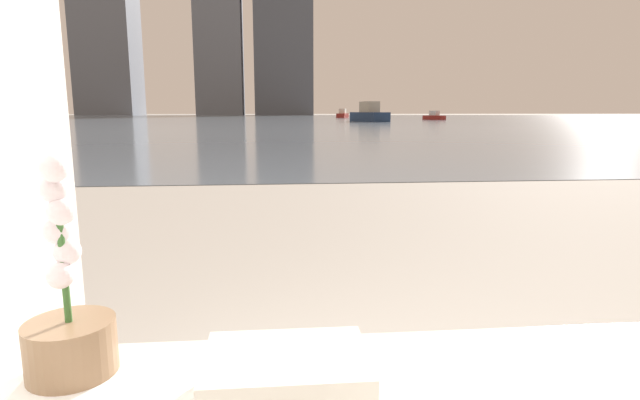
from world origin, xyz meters
TOP-DOWN VIEW (x-y plane):
  - potted_orchid at (-0.61, 0.85)m, footprint 0.15×0.15m
  - towel_stack at (-0.23, 0.73)m, footprint 0.26×0.19m
  - harbor_water at (0.00, 62.00)m, footprint 180.00×110.00m
  - harbor_boat_0 at (17.95, 55.82)m, footprint 2.13×2.81m
  - harbor_boat_1 at (9.92, 73.57)m, footprint 2.28×3.69m
  - harbor_boat_2 at (8.81, 47.07)m, footprint 3.10×5.25m
  - skyline_tower_0 at (-36.40, 118.00)m, footprint 12.11×12.17m
  - skyline_tower_1 at (-12.03, 118.00)m, footprint 10.18×10.32m

SIDE VIEW (x-z plane):
  - harbor_water at x=0.00m, z-range 0.00..0.01m
  - harbor_boat_0 at x=17.95m, z-range -0.14..0.87m
  - harbor_boat_1 at x=9.92m, z-range -0.18..1.13m
  - towel_stack at x=-0.23m, z-range 0.57..0.65m
  - potted_orchid at x=-0.61m, z-range 0.47..0.86m
  - harbor_boat_2 at x=8.81m, z-range -0.27..1.60m
  - skyline_tower_1 at x=-12.03m, z-range 0.00..33.32m
  - skyline_tower_0 at x=-36.40m, z-range 0.00..40.29m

